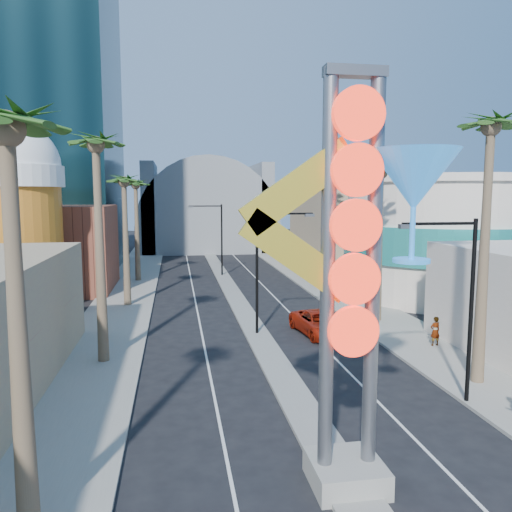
# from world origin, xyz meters

# --- Properties ---
(sidewalk_west) EXTENTS (5.00, 100.00, 0.15)m
(sidewalk_west) POSITION_xyz_m (-9.50, 35.00, 0.07)
(sidewalk_west) COLOR gray
(sidewalk_west) RESTS_ON ground
(sidewalk_east) EXTENTS (5.00, 100.00, 0.15)m
(sidewalk_east) POSITION_xyz_m (9.50, 35.00, 0.07)
(sidewalk_east) COLOR gray
(sidewalk_east) RESTS_ON ground
(median) EXTENTS (1.60, 84.00, 0.15)m
(median) POSITION_xyz_m (0.00, 38.00, 0.07)
(median) COLOR gray
(median) RESTS_ON ground
(hotel_tower) EXTENTS (20.00, 20.00, 50.00)m
(hotel_tower) POSITION_xyz_m (-22.00, 52.00, 25.00)
(hotel_tower) COLOR black
(hotel_tower) RESTS_ON ground
(brick_filler_west) EXTENTS (10.00, 10.00, 8.00)m
(brick_filler_west) POSITION_xyz_m (-16.00, 38.00, 4.00)
(brick_filler_west) COLOR brown
(brick_filler_west) RESTS_ON ground
(filler_east) EXTENTS (10.00, 20.00, 10.00)m
(filler_east) POSITION_xyz_m (16.00, 48.00, 5.00)
(filler_east) COLOR tan
(filler_east) RESTS_ON ground
(beer_mug) EXTENTS (7.00, 7.00, 14.50)m
(beer_mug) POSITION_xyz_m (-17.00, 30.00, 7.84)
(beer_mug) COLOR #BB7319
(beer_mug) RESTS_ON ground
(turquoise_building) EXTENTS (16.60, 16.60, 10.60)m
(turquoise_building) POSITION_xyz_m (18.00, 30.00, 5.25)
(turquoise_building) COLOR beige
(turquoise_building) RESTS_ON ground
(canopy) EXTENTS (22.00, 16.00, 22.00)m
(canopy) POSITION_xyz_m (0.00, 72.00, 4.31)
(canopy) COLOR slate
(canopy) RESTS_ON ground
(neon_sign) EXTENTS (6.53, 2.60, 12.55)m
(neon_sign) POSITION_xyz_m (0.82, 2.96, 7.31)
(neon_sign) COLOR gray
(neon_sign) RESTS_ON ground
(streetlight_0) EXTENTS (3.79, 0.25, 8.00)m
(streetlight_0) POSITION_xyz_m (0.55, 20.00, 4.88)
(streetlight_0) COLOR black
(streetlight_0) RESTS_ON ground
(streetlight_1) EXTENTS (3.79, 0.25, 8.00)m
(streetlight_1) POSITION_xyz_m (-0.55, 44.00, 4.88)
(streetlight_1) COLOR black
(streetlight_1) RESTS_ON ground
(streetlight_2) EXTENTS (3.45, 0.25, 8.00)m
(streetlight_2) POSITION_xyz_m (6.72, 8.00, 4.83)
(streetlight_2) COLOR black
(streetlight_2) RESTS_ON ground
(palm_0) EXTENTS (2.40, 2.40, 11.70)m
(palm_0) POSITION_xyz_m (-9.00, 2.00, 9.93)
(palm_0) COLOR brown
(palm_0) RESTS_ON ground
(palm_1) EXTENTS (2.40, 2.40, 12.70)m
(palm_1) POSITION_xyz_m (-9.00, 16.00, 10.82)
(palm_1) COLOR brown
(palm_1) RESTS_ON ground
(palm_2) EXTENTS (2.40, 2.40, 11.20)m
(palm_2) POSITION_xyz_m (-9.00, 30.00, 9.48)
(palm_2) COLOR brown
(palm_2) RESTS_ON ground
(palm_3) EXTENTS (2.40, 2.40, 11.20)m
(palm_3) POSITION_xyz_m (-9.00, 42.00, 9.48)
(palm_3) COLOR brown
(palm_3) RESTS_ON ground
(palm_5) EXTENTS (2.40, 2.40, 13.20)m
(palm_5) POSITION_xyz_m (9.00, 10.00, 11.27)
(palm_5) COLOR brown
(palm_5) RESTS_ON ground
(palm_6) EXTENTS (2.40, 2.40, 11.70)m
(palm_6) POSITION_xyz_m (9.00, 22.00, 9.93)
(palm_6) COLOR brown
(palm_6) RESTS_ON ground
(palm_7) EXTENTS (2.40, 2.40, 12.70)m
(palm_7) POSITION_xyz_m (9.00, 34.00, 10.82)
(palm_7) COLOR brown
(palm_7) RESTS_ON ground
(red_pickup) EXTENTS (3.24, 5.74, 1.51)m
(red_pickup) POSITION_xyz_m (4.02, 19.41, 0.76)
(red_pickup) COLOR #B2230D
(red_pickup) RESTS_ON ground
(pedestrian_a) EXTENTS (0.69, 0.50, 1.74)m
(pedestrian_a) POSITION_xyz_m (9.91, 15.61, 1.02)
(pedestrian_a) COLOR gray
(pedestrian_a) RESTS_ON sidewalk_east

